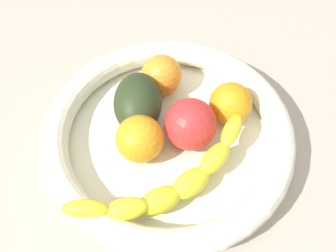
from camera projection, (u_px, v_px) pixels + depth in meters
kitchen_counter at (168, 150)px, 51.80cm from camera, size 120.00×120.00×3.00cm
fruit_bowl at (168, 134)px, 48.45cm from camera, size 32.82×32.82×4.99cm
banana_draped_left at (172, 183)px, 42.70cm from camera, size 20.63×15.71×4.14cm
orange_front at (230, 104)px, 49.09cm from camera, size 5.77×5.77×5.77cm
orange_mid_left at (162, 75)px, 52.00cm from camera, size 5.79×5.79×5.79cm
orange_mid_right at (140, 139)px, 45.69cm from camera, size 6.08×6.08×6.08cm
avocado_dark at (138, 102)px, 48.78cm from camera, size 10.84×9.43×6.49cm
tomato_red at (190, 124)px, 46.54cm from camera, size 6.77×6.77×6.77cm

